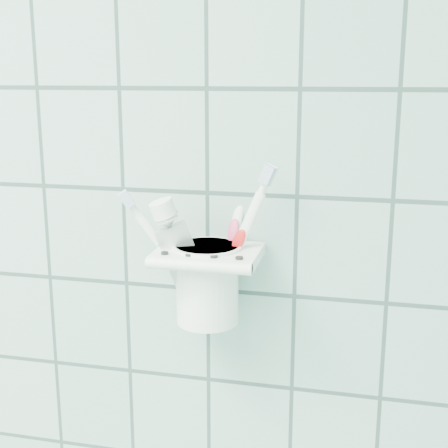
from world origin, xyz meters
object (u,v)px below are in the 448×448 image
Objects in this scene: toothbrush_blue at (219,233)px; toothbrush_orange at (209,234)px; toothbrush_pink at (209,240)px; cup at (207,280)px; toothpaste_tube at (201,244)px; holder_bracket at (209,256)px.

toothbrush_blue is 0.02m from toothbrush_orange.
toothbrush_pink is 0.88× the size of toothbrush_orange.
cup is 0.56× the size of toothbrush_pink.
toothbrush_blue is at bearing -5.89° from cup.
toothbrush_blue reaches higher than toothbrush_orange.
toothbrush_orange is at bearing -32.27° from toothpaste_tube.
toothbrush_blue is (0.01, -0.00, 0.06)m from cup.
cup is at bearing -111.09° from toothbrush_pink.
cup is (-0.00, 0.00, -0.03)m from holder_bracket.
toothbrush_blue reaches higher than toothbrush_pink.
toothpaste_tube is at bearing 137.33° from holder_bracket.
toothbrush_orange is at bearing 106.09° from holder_bracket.
toothbrush_pink is at bearing 93.72° from cup.
toothpaste_tube reaches higher than holder_bracket.
holder_bracket and cup have the same top height.
toothbrush_pink is at bearing 104.34° from holder_bracket.
toothbrush_pink is 1.07× the size of toothpaste_tube.
toothbrush_blue is at bearing 11.37° from holder_bracket.
toothbrush_pink reaches higher than cup.
toothbrush_blue reaches higher than cup.
toothbrush_orange is at bearing 87.29° from cup.
toothbrush_orange is (-0.01, 0.01, -0.00)m from toothbrush_blue.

